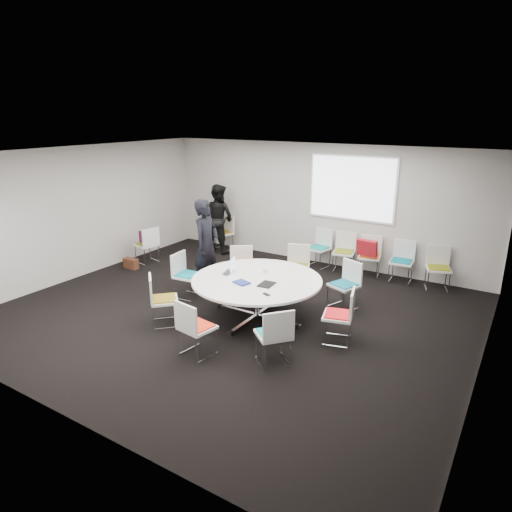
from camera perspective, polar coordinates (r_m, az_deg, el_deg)
The scene contains 31 objects.
room_shell at distance 7.78m, azimuth -2.21°, elevation 2.18°, with size 8.08×7.08×2.88m.
conference_table at distance 7.90m, azimuth 0.10°, elevation -4.14°, with size 2.24×2.24×0.73m.
projection_screen at distance 10.42m, azimuth 11.87°, elevation 8.28°, with size 1.90×0.03×1.35m, color white.
chair_ring_a at distance 7.32m, azimuth 10.22°, elevation -8.55°, with size 0.55×0.56×0.88m.
chair_ring_b at distance 8.55m, azimuth 10.92°, elevation -4.67°, with size 0.59×0.59×0.88m.
chair_ring_c at distance 9.39m, azimuth 5.18°, elevation -2.37°, with size 0.59×0.58×0.88m.
chair_ring_d at distance 9.24m, azimuth -1.80°, elevation -2.62°, with size 0.63×0.63×0.88m.
chair_ring_e at distance 8.98m, azimuth -8.54°, elevation -3.44°, with size 0.49×0.50×0.88m.
chair_ring_f at distance 7.92m, azimuth -11.41°, elevation -6.53°, with size 0.64×0.64×0.88m.
chair_ring_g at distance 6.90m, azimuth -7.40°, elevation -10.13°, with size 0.53×0.52×0.88m.
chair_ring_h at distance 6.65m, azimuth 2.21°, elevation -11.11°, with size 0.64×0.64×0.88m.
chair_back_a at distance 10.72m, azimuth 7.82°, elevation 0.10°, with size 0.54×0.53×0.88m.
chair_back_b at distance 10.50m, azimuth 10.88°, elevation -0.43°, with size 0.54×0.53×0.88m.
chair_back_c at distance 10.32m, azimuth 13.93°, elevation -0.96°, with size 0.54×0.53×0.88m.
chair_back_d at distance 10.15m, azimuth 17.64°, elevation -1.60°, with size 0.49×0.48×0.88m.
chair_back_e at distance 9.97m, azimuth 21.73°, elevation -2.38°, with size 0.58×0.57×0.88m.
chair_spare_left at distance 11.20m, azimuth -13.41°, elevation 0.54°, with size 0.54×0.55×0.88m.
chair_person_back at distance 11.98m, azimuth -4.16°, elevation 2.09°, with size 0.58×0.58×0.88m.
person_main at distance 9.15m, azimuth -6.23°, elevation 1.35°, with size 0.67×0.44×1.85m, color black.
person_back at distance 11.71m, azimuth -4.72°, elevation 4.73°, with size 0.85×0.66×1.75m, color black.
laptop at distance 8.11m, azimuth -3.24°, elevation -2.08°, with size 0.30×0.19×0.02m, color #333338.
laptop_lid at distance 8.15m, azimuth -2.97°, elevation -1.09°, with size 0.30×0.02×0.22m, color silver.
notebook_black at distance 7.56m, azimuth 1.33°, elevation -3.56°, with size 0.22×0.30×0.02m, color black.
tablet_folio at distance 7.63m, azimuth -1.82°, elevation -3.34°, with size 0.26×0.20×0.03m, color navy.
papers_right at distance 7.76m, azimuth 4.63°, elevation -3.11°, with size 0.30×0.21×0.00m, color silver.
papers_front at distance 7.51m, azimuth 3.70°, elevation -3.79°, with size 0.30×0.21×0.00m, color silver.
cup at distance 8.08m, azimuth 1.10°, elevation -1.88°, with size 0.08×0.08×0.09m, color white.
phone at distance 7.17m, azimuth 1.30°, elevation -4.81°, with size 0.14×0.07×0.01m, color black.
maroon_bag at distance 11.12m, azimuth -13.58°, elevation 2.25°, with size 0.40×0.14×0.28m, color #581739.
brown_bag at distance 10.93m, azimuth -15.36°, elevation -0.90°, with size 0.36×0.16×0.24m, color #452316.
red_jacket at distance 9.99m, azimuth 13.72°, elevation 0.99°, with size 0.44×0.10×0.35m, color maroon.
Camera 1 is at (4.29, -6.22, 3.46)m, focal length 32.00 mm.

